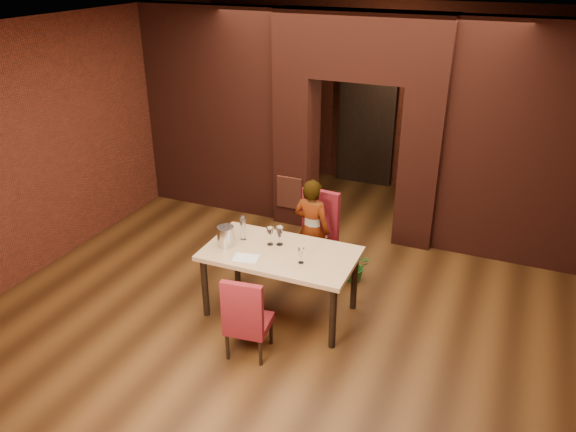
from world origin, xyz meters
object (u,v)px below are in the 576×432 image
dining_table (280,282)px  person_seated (312,230)px  chair_far (313,236)px  wine_glass_c (301,255)px  water_bottle (243,228)px  wine_glass_b (280,236)px  wine_bucket (226,236)px  chair_near (249,314)px  potted_plant (355,265)px  wine_glass_a (270,236)px

dining_table → person_seated: (0.04, 0.89, 0.28)m
chair_far → wine_glass_c: size_ratio=6.05×
water_bottle → wine_glass_b: bearing=5.6°
chair_far → wine_glass_b: (-0.11, -0.80, 0.36)m
wine_glass_c → wine_bucket: size_ratio=0.78×
chair_far → chair_near: chair_far is taller
person_seated → water_bottle: size_ratio=4.51×
wine_glass_b → potted_plant: size_ratio=0.53×
dining_table → chair_near: chair_near is taller
chair_near → wine_glass_a: size_ratio=4.44×
chair_near → potted_plant: 1.95m
wine_glass_c → wine_bucket: wine_bucket is taller
chair_near → wine_glass_c: (0.31, 0.67, 0.43)m
dining_table → water_bottle: water_bottle is taller
wine_glass_c → wine_bucket: bearing=178.4°
dining_table → wine_glass_a: 0.55m
chair_far → person_seated: size_ratio=0.82×
wine_glass_b → water_bottle: water_bottle is taller
chair_far → wine_bucket: 1.31m
person_seated → wine_glass_b: bearing=88.2°
chair_far → wine_glass_a: size_ratio=5.21×
person_seated → wine_glass_c: person_seated is taller
water_bottle → potted_plant: (1.13, 0.92, -0.75)m
wine_bucket → potted_plant: wine_bucket is taller
chair_far → wine_glass_c: bearing=-70.7°
chair_far → chair_near: (-0.04, -1.76, -0.08)m
chair_far → potted_plant: chair_far is taller
wine_glass_b → potted_plant: (0.68, 0.88, -0.71)m
wine_glass_a → wine_glass_c: 0.55m
water_bottle → wine_glass_a: bearing=0.9°
wine_glass_b → wine_bucket: bearing=-154.9°
chair_far → wine_glass_c: (0.27, -1.09, 0.34)m
wine_glass_b → water_bottle: bearing=-174.4°
wine_glass_a → potted_plant: 1.40m
wine_glass_a → wine_glass_b: size_ratio=0.94×
person_seated → wine_glass_a: person_seated is taller
water_bottle → potted_plant: bearing=39.2°
person_seated → water_bottle: 1.01m
person_seated → wine_bucket: size_ratio=5.73×
dining_table → wine_glass_a: (-0.18, 0.11, 0.51)m
wine_glass_a → water_bottle: 0.35m
wine_bucket → water_bottle: 0.25m
chair_near → wine_glass_c: wine_glass_c is taller
wine_glass_a → water_bottle: water_bottle is taller
person_seated → potted_plant: (0.56, 0.14, -0.47)m
wine_bucket → potted_plant: size_ratio=0.56×
wine_bucket → wine_glass_a: bearing=26.1°
potted_plant → wine_glass_c: bearing=-104.1°
wine_glass_b → wine_bucket: wine_bucket is taller
water_bottle → wine_bucket: bearing=-116.8°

